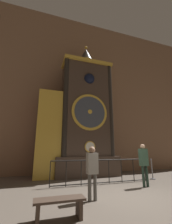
{
  "coord_description": "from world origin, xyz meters",
  "views": [
    {
      "loc": [
        -2.99,
        -4.74,
        1.49
      ],
      "look_at": [
        -0.05,
        4.3,
        3.91
      ],
      "focal_mm": 24.0,
      "sensor_mm": 36.0,
      "label": 1
    }
  ],
  "objects_px": {
    "visitor_far": "(144,161)",
    "visitor_bench": "(59,205)",
    "visitor_near": "(92,167)",
    "clock_tower": "(80,117)",
    "stanchion_post": "(152,172)"
  },
  "relations": [
    {
      "from": "visitor_near",
      "to": "stanchion_post",
      "type": "bearing_deg",
      "value": 25.41
    },
    {
      "from": "visitor_near",
      "to": "visitor_far",
      "type": "height_order",
      "value": "visitor_far"
    },
    {
      "from": "clock_tower",
      "to": "stanchion_post",
      "type": "xyz_separation_m",
      "value": [
        3.46,
        -2.02,
        -3.24
      ]
    },
    {
      "from": "clock_tower",
      "to": "visitor_bench",
      "type": "height_order",
      "value": "clock_tower"
    },
    {
      "from": "visitor_far",
      "to": "visitor_near",
      "type": "bearing_deg",
      "value": -159.22
    },
    {
      "from": "stanchion_post",
      "to": "visitor_far",
      "type": "bearing_deg",
      "value": -139.01
    },
    {
      "from": "visitor_far",
      "to": "visitor_bench",
      "type": "distance_m",
      "value": 4.4
    },
    {
      "from": "visitor_near",
      "to": "visitor_bench",
      "type": "height_order",
      "value": "visitor_near"
    },
    {
      "from": "stanchion_post",
      "to": "visitor_bench",
      "type": "xyz_separation_m",
      "value": [
        -5.4,
        -3.26,
        -0.03
      ]
    },
    {
      "from": "visitor_near",
      "to": "visitor_bench",
      "type": "relative_size",
      "value": 1.4
    },
    {
      "from": "clock_tower",
      "to": "visitor_bench",
      "type": "bearing_deg",
      "value": -110.18
    },
    {
      "from": "clock_tower",
      "to": "stanchion_post",
      "type": "height_order",
      "value": "clock_tower"
    },
    {
      "from": "visitor_near",
      "to": "visitor_bench",
      "type": "bearing_deg",
      "value": -142.34
    },
    {
      "from": "clock_tower",
      "to": "visitor_bench",
      "type": "distance_m",
      "value": 6.5
    },
    {
      "from": "visitor_near",
      "to": "visitor_bench",
      "type": "distance_m",
      "value": 1.64
    }
  ]
}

